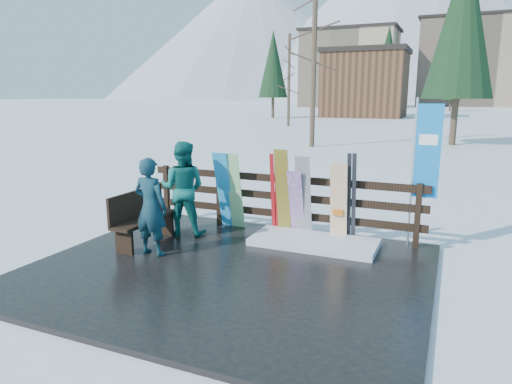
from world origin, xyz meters
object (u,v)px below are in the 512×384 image
at_px(person_front, 151,207).
at_px(person_back, 183,188).
at_px(snowboard_4, 304,197).
at_px(snowboard_5, 339,202).
at_px(snowboard_1, 235,191).
at_px(rental_flag, 424,157).
at_px(snowboard_2, 283,192).
at_px(snowboard_3, 296,203).
at_px(bench, 142,216).
at_px(snowboard_0, 224,190).

height_order(person_front, person_back, person_back).
height_order(snowboard_4, snowboard_5, snowboard_4).
height_order(snowboard_1, rental_flag, rental_flag).
xyz_separation_m(snowboard_2, snowboard_5, (1.07, 0.00, -0.10)).
distance_m(snowboard_3, snowboard_4, 0.20).
bearing_deg(snowboard_4, snowboard_2, 180.00).
bearing_deg(snowboard_1, snowboard_3, 0.00).
height_order(bench, snowboard_1, snowboard_1).
distance_m(snowboard_2, person_back, 1.90).
bearing_deg(snowboard_2, person_back, -158.02).
xyz_separation_m(snowboard_0, rental_flag, (3.70, 0.27, 0.83)).
relative_size(bench, rental_flag, 0.58).
height_order(snowboard_2, person_front, snowboard_2).
relative_size(snowboard_4, person_front, 0.96).
xyz_separation_m(snowboard_1, rental_flag, (3.46, 0.27, 0.83)).
bearing_deg(snowboard_2, snowboard_1, 180.00).
xyz_separation_m(snowboard_2, snowboard_4, (0.41, 0.00, -0.05)).
bearing_deg(person_back, snowboard_4, -176.44).
distance_m(bench, snowboard_2, 2.63).
bearing_deg(snowboard_5, person_back, -165.91).
bearing_deg(person_back, snowboard_0, -140.30).
relative_size(bench, snowboard_2, 0.89).
xyz_separation_m(snowboard_4, snowboard_5, (0.66, 0.00, -0.04)).
relative_size(bench, snowboard_0, 0.94).
bearing_deg(person_back, snowboard_1, -151.07).
height_order(snowboard_4, rental_flag, rental_flag).
bearing_deg(person_front, snowboard_1, -107.10).
bearing_deg(snowboard_0, person_front, -101.14).
distance_m(snowboard_3, person_back, 2.17).
xyz_separation_m(snowboard_2, person_front, (-1.63, -1.92, -0.01)).
height_order(snowboard_0, snowboard_3, snowboard_0).
height_order(snowboard_0, person_back, person_back).
relative_size(snowboard_1, person_front, 0.96).
relative_size(snowboard_2, snowboard_3, 1.27).
relative_size(snowboard_1, snowboard_5, 1.07).
bearing_deg(snowboard_5, rental_flag, 11.10).
height_order(snowboard_3, person_back, person_back).
height_order(snowboard_1, snowboard_2, snowboard_2).
bearing_deg(snowboard_0, snowboard_3, 0.00).
height_order(snowboard_0, snowboard_4, snowboard_4).
xyz_separation_m(bench, snowboard_5, (3.22, 1.49, 0.22)).
distance_m(snowboard_1, person_front, 2.02).
bearing_deg(snowboard_5, snowboard_3, 180.00).
bearing_deg(snowboard_1, snowboard_2, 0.00).
bearing_deg(person_front, snowboard_2, -129.63).
bearing_deg(snowboard_3, person_front, -134.70).
bearing_deg(snowboard_3, snowboard_2, 180.00).
bearing_deg(snowboard_0, snowboard_1, 0.00).
bearing_deg(person_front, snowboard_3, -134.00).
bearing_deg(snowboard_0, snowboard_4, 0.00).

